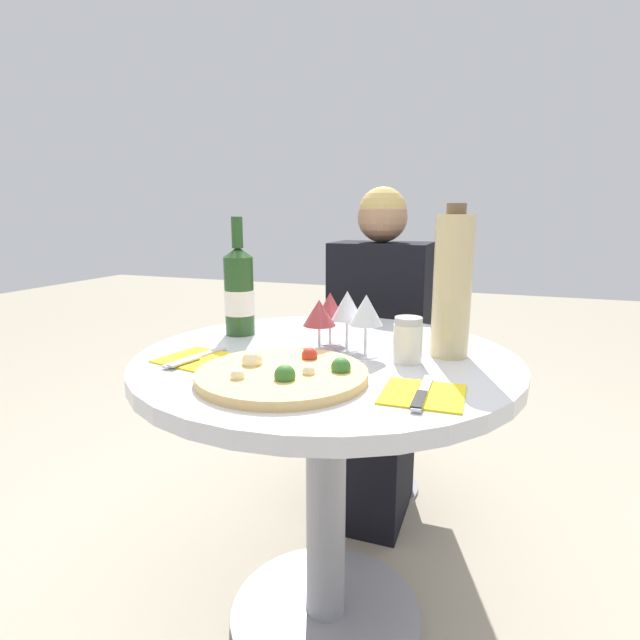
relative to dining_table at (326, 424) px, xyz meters
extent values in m
plane|color=#9E937F|center=(0.00, 0.00, -0.56)|extent=(12.00, 12.00, 0.00)
cylinder|color=gray|center=(0.00, 0.00, -0.55)|extent=(0.51, 0.51, 0.02)
cylinder|color=gray|center=(0.00, 0.00, -0.20)|extent=(0.10, 0.10, 0.68)
cylinder|color=silver|center=(0.00, 0.00, 0.16)|extent=(0.91, 0.91, 0.04)
cylinder|color=slate|center=(-0.03, 0.69, -0.55)|extent=(0.33, 0.33, 0.01)
cylinder|color=slate|center=(-0.03, 0.69, -0.35)|extent=(0.06, 0.06, 0.42)
cube|color=slate|center=(-0.03, 0.69, -0.13)|extent=(0.37, 0.37, 0.03)
cube|color=slate|center=(-0.03, 0.86, 0.13)|extent=(0.37, 0.02, 0.49)
cube|color=black|center=(-0.03, 0.52, -0.34)|extent=(0.30, 0.35, 0.45)
cube|color=black|center=(-0.03, 0.69, 0.15)|extent=(0.35, 0.23, 0.52)
sphere|color=#997051|center=(-0.03, 0.69, 0.50)|extent=(0.18, 0.18, 0.18)
sphere|color=tan|center=(-0.03, 0.69, 0.52)|extent=(0.17, 0.17, 0.17)
cylinder|color=#DBB26B|center=(-0.02, -0.21, 0.19)|extent=(0.35, 0.35, 0.02)
sphere|color=#336B28|center=(0.09, -0.17, 0.21)|extent=(0.04, 0.04, 0.04)
sphere|color=beige|center=(-0.10, -0.19, 0.21)|extent=(0.04, 0.04, 0.04)
sphere|color=beige|center=(0.04, -0.21, 0.20)|extent=(0.03, 0.03, 0.03)
sphere|color=beige|center=(-0.08, -0.28, 0.21)|extent=(0.03, 0.03, 0.03)
sphere|color=#336B28|center=(0.01, -0.26, 0.21)|extent=(0.04, 0.04, 0.04)
sphere|color=#B22D1E|center=(0.00, -0.11, 0.21)|extent=(0.03, 0.03, 0.03)
cylinder|color=#23471E|center=(-0.29, 0.11, 0.29)|extent=(0.08, 0.08, 0.22)
cone|color=#23471E|center=(-0.29, 0.11, 0.41)|extent=(0.08, 0.08, 0.03)
cylinder|color=#23471E|center=(-0.29, 0.11, 0.46)|extent=(0.03, 0.03, 0.08)
cylinder|color=silver|center=(-0.29, 0.11, 0.27)|extent=(0.08, 0.08, 0.07)
cylinder|color=tan|center=(0.28, 0.09, 0.34)|extent=(0.09, 0.09, 0.33)
cylinder|color=brown|center=(0.28, 0.09, 0.52)|extent=(0.04, 0.04, 0.02)
cylinder|color=silver|center=(0.19, 0.00, 0.22)|extent=(0.07, 0.07, 0.09)
cylinder|color=#B2B2B7|center=(0.19, 0.00, 0.28)|extent=(0.06, 0.06, 0.02)
cylinder|color=silver|center=(0.03, 0.05, 0.18)|extent=(0.06, 0.06, 0.00)
cylinder|color=silver|center=(0.03, 0.05, 0.22)|extent=(0.01, 0.01, 0.07)
cone|color=silver|center=(0.03, 0.05, 0.29)|extent=(0.08, 0.08, 0.07)
cylinder|color=silver|center=(0.09, 0.01, 0.18)|extent=(0.06, 0.06, 0.00)
cylinder|color=silver|center=(0.09, 0.01, 0.22)|extent=(0.01, 0.01, 0.07)
cone|color=silver|center=(0.09, 0.01, 0.29)|extent=(0.08, 0.08, 0.07)
cylinder|color=silver|center=(-0.02, 0.10, 0.18)|extent=(0.06, 0.06, 0.00)
cylinder|color=silver|center=(-0.02, 0.10, 0.21)|extent=(0.01, 0.01, 0.06)
cone|color=#9E383D|center=(-0.02, 0.10, 0.28)|extent=(0.08, 0.08, 0.07)
cylinder|color=silver|center=(-0.02, 0.01, 0.18)|extent=(0.06, 0.06, 0.00)
cylinder|color=silver|center=(-0.02, 0.01, 0.21)|extent=(0.01, 0.01, 0.06)
cone|color=#9E383D|center=(-0.02, 0.01, 0.28)|extent=(0.08, 0.08, 0.06)
cube|color=yellow|center=(-0.27, -0.15, 0.18)|extent=(0.18, 0.18, 0.00)
cube|color=silver|center=(-0.27, -0.15, 0.19)|extent=(0.06, 0.19, 0.00)
cube|color=silver|center=(-0.27, -0.19, 0.19)|extent=(0.04, 0.09, 0.00)
cube|color=yellow|center=(0.26, -0.20, 0.18)|extent=(0.15, 0.15, 0.00)
cube|color=silver|center=(0.26, -0.20, 0.19)|extent=(0.02, 0.19, 0.00)
cube|color=black|center=(0.26, -0.25, 0.19)|extent=(0.02, 0.09, 0.00)
camera|label=1|loc=(0.38, -1.09, 0.51)|focal=28.00mm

